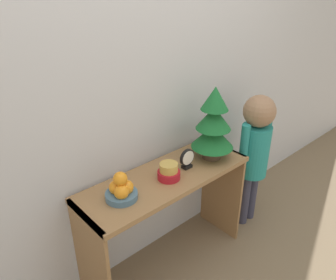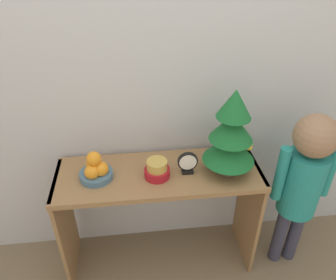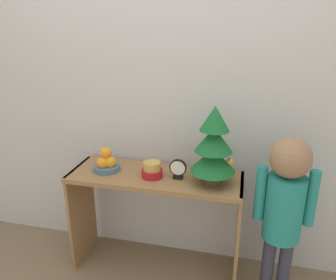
% 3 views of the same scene
% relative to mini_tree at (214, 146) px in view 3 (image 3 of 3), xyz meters
% --- Properties ---
extents(back_wall, '(7.00, 0.05, 2.50)m').
position_rel_mini_tree_xyz_m(back_wall, '(-0.37, 0.27, 0.30)').
color(back_wall, silver).
rests_on(back_wall, ground_plane).
extents(console_table, '(1.11, 0.39, 0.71)m').
position_rel_mini_tree_xyz_m(console_table, '(-0.37, 0.03, -0.40)').
color(console_table, olive).
rests_on(console_table, ground_plane).
extents(mini_tree, '(0.27, 0.27, 0.48)m').
position_rel_mini_tree_xyz_m(mini_tree, '(0.00, 0.00, 0.00)').
color(mini_tree, '#4C3828').
rests_on(mini_tree, console_table).
extents(fruit_bowl, '(0.17, 0.17, 0.16)m').
position_rel_mini_tree_xyz_m(fruit_bowl, '(-0.69, 0.02, -0.18)').
color(fruit_bowl, '#476B84').
rests_on(fruit_bowl, console_table).
extents(singing_bowl, '(0.13, 0.13, 0.10)m').
position_rel_mini_tree_xyz_m(singing_bowl, '(-0.38, 0.00, -0.19)').
color(singing_bowl, '#AD1923').
rests_on(singing_bowl, console_table).
extents(desk_clock, '(0.11, 0.04, 0.13)m').
position_rel_mini_tree_xyz_m(desk_clock, '(-0.21, 0.01, -0.17)').
color(desk_clock, black).
rests_on(desk_clock, console_table).
extents(child_figure, '(0.34, 0.23, 1.06)m').
position_rel_mini_tree_xyz_m(child_figure, '(0.42, -0.05, -0.27)').
color(child_figure, '#38384C').
rests_on(child_figure, ground_plane).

